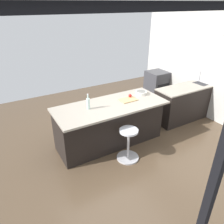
{
  "coord_description": "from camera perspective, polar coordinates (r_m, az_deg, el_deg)",
  "views": [
    {
      "loc": [
        1.99,
        3.18,
        2.78
      ],
      "look_at": [
        0.05,
        -0.18,
        0.8
      ],
      "focal_mm": 34.36,
      "sensor_mm": 36.0,
      "label": 1
    }
  ],
  "objects": [
    {
      "name": "oven_range",
      "position": [
        7.07,
        11.77,
        7.11
      ],
      "size": [
        0.6,
        0.61,
        0.86
      ],
      "color": "#38383D",
      "rests_on": "ground_plane"
    },
    {
      "name": "interior_partition_left",
      "position": [
        5.95,
        26.63,
        11.66
      ],
      "size": [
        0.15,
        5.21,
        2.96
      ],
      "color": "beige",
      "rests_on": "ground_plane"
    },
    {
      "name": "water_bottle",
      "position": [
        4.14,
        -6.35,
        2.35
      ],
      "size": [
        0.06,
        0.06,
        0.31
      ],
      "color": "silver",
      "rests_on": "kitchen_island"
    },
    {
      "name": "kitchen_island",
      "position": [
        4.59,
        -0.61,
        -3.11
      ],
      "size": [
        2.31,
        0.97,
        0.94
      ],
      "color": "black",
      "rests_on": "ground_plane"
    },
    {
      "name": "apple_red",
      "position": [
        4.65,
        4.83,
        4.38
      ],
      "size": [
        0.07,
        0.07,
        0.07
      ],
      "primitive_type": "sphere",
      "color": "red",
      "rests_on": "cutting_board"
    },
    {
      "name": "ground_plane",
      "position": [
        4.67,
        1.65,
        -9.48
      ],
      "size": [
        7.44,
        7.44,
        0.0
      ],
      "primitive_type": "plane",
      "color": "brown"
    },
    {
      "name": "sink_cabinet",
      "position": [
        6.14,
        20.76,
        2.96
      ],
      "size": [
        2.24,
        0.6,
        1.17
      ],
      "color": "black",
      "rests_on": "ground_plane"
    },
    {
      "name": "stool_by_window",
      "position": [
        4.22,
        4.33,
        -8.81
      ],
      "size": [
        0.44,
        0.44,
        0.66
      ],
      "color": "#B7B7BC",
      "rests_on": "ground_plane"
    },
    {
      "name": "cutting_board",
      "position": [
        4.55,
        4.3,
        3.27
      ],
      "size": [
        0.36,
        0.24,
        0.02
      ],
      "primitive_type": "cube",
      "color": "tan",
      "rests_on": "kitchen_island"
    },
    {
      "name": "fruit_bowl",
      "position": [
        4.88,
        7.74,
        5.15
      ],
      "size": [
        0.26,
        0.26,
        0.07
      ],
      "color": "silver",
      "rests_on": "kitchen_island"
    }
  ]
}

